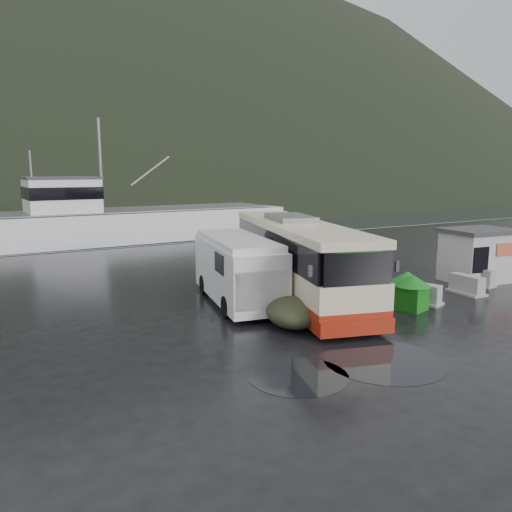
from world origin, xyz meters
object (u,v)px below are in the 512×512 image
waste_bin_left (406,305)px  jersey_barrier_b (421,303)px  dome_tent (292,326)px  jersey_barrier_c (476,285)px  white_van (238,302)px  ticket_kiosk (475,281)px  coach_bus (296,296)px  waste_bin_right (411,310)px  fishing_trawler (141,232)px  jersey_barrier_a (466,294)px

waste_bin_left → jersey_barrier_b: size_ratio=0.85×
dome_tent → jersey_barrier_c: bearing=4.7°
white_van → ticket_kiosk: bearing=0.9°
coach_bus → waste_bin_right: 5.06m
dome_tent → jersey_barrier_b: size_ratio=1.57×
waste_bin_left → ticket_kiosk: bearing=13.9°
ticket_kiosk → jersey_barrier_b: (-5.82, -1.69, 0.00)m
dome_tent → fishing_trawler: (3.46, 30.16, 0.00)m
dome_tent → jersey_barrier_a: bearing=0.5°
dome_tent → fishing_trawler: 30.36m
jersey_barrier_a → fishing_trawler: (-6.21, 30.08, 0.00)m
jersey_barrier_a → waste_bin_right: bearing=-170.8°
ticket_kiosk → jersey_barrier_b: size_ratio=2.02×
white_van → jersey_barrier_a: bearing=-10.0°
coach_bus → dome_tent: coach_bus is taller
white_van → jersey_barrier_c: size_ratio=4.03×
waste_bin_right → jersey_barrier_c: 6.34m
ticket_kiosk → jersey_barrier_a: bearing=-144.1°
coach_bus → jersey_barrier_a: 7.87m
waste_bin_right → dome_tent: (-5.41, 0.61, 0.00)m
jersey_barrier_c → fishing_trawler: 30.30m
jersey_barrier_c → waste_bin_left: bearing=-170.5°
waste_bin_right → dome_tent: 5.44m
white_van → jersey_barrier_a: white_van is taller
ticket_kiosk → jersey_barrier_c: size_ratio=2.04×
white_van → waste_bin_right: (5.62, -4.53, 0.00)m
waste_bin_right → jersey_barrier_b: bearing=25.5°
jersey_barrier_c → jersey_barrier_b: bearing=-168.5°
ticket_kiosk → jersey_barrier_b: ticket_kiosk is taller
white_van → jersey_barrier_a: size_ratio=3.96×
waste_bin_right → jersey_barrier_c: waste_bin_right is taller
white_van → jersey_barrier_b: white_van is taller
waste_bin_right → jersey_barrier_c: bearing=14.3°
coach_bus → jersey_barrier_c: coach_bus is taller
ticket_kiosk → jersey_barrier_a: ticket_kiosk is taller
jersey_barrier_b → dome_tent: bearing=179.5°
jersey_barrier_a → jersey_barrier_c: 2.07m
white_van → ticket_kiosk: 12.80m
white_van → jersey_barrier_a: 10.60m
dome_tent → jersey_barrier_b: dome_tent is taller
waste_bin_left → waste_bin_right: 0.66m
jersey_barrier_b → waste_bin_right: bearing=-154.5°
waste_bin_left → dome_tent: waste_bin_left is taller
dome_tent → ticket_kiosk: bearing=7.5°
dome_tent → coach_bus: bearing=53.9°
white_van → waste_bin_right: bearing=-27.7°
fishing_trawler → waste_bin_right: bearing=-87.9°
jersey_barrier_c → jersey_barrier_a: bearing=-155.1°
jersey_barrier_b → waste_bin_left: bearing=177.8°
jersey_barrier_c → dome_tent: bearing=-175.3°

